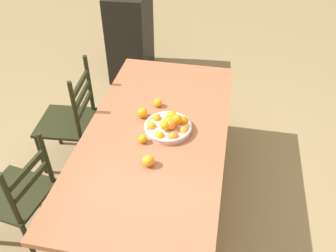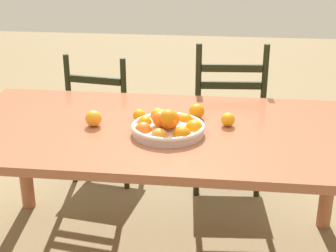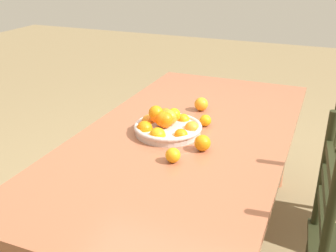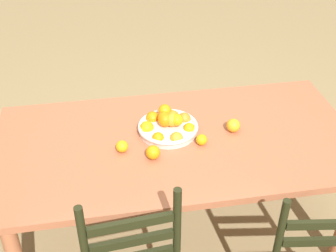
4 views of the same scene
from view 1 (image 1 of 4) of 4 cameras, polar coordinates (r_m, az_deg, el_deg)
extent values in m
plane|color=olive|center=(3.11, -1.69, -11.44)|extent=(12.00, 12.00, 0.00)
cube|color=#99563A|center=(2.59, -1.99, -1.36)|extent=(2.03, 1.02, 0.04)
cylinder|color=#A65F3F|center=(3.48, 7.84, 2.80)|extent=(0.08, 0.08, 0.70)
cylinder|color=#A65F3F|center=(3.59, -4.97, 4.26)|extent=(0.08, 0.08, 0.70)
cube|color=black|center=(3.25, -16.09, 0.60)|extent=(0.49, 0.49, 0.03)
cylinder|color=black|center=(3.61, -17.39, -0.08)|extent=(0.04, 0.04, 0.44)
cylinder|color=black|center=(3.34, -19.65, -4.40)|extent=(0.04, 0.04, 0.44)
cylinder|color=black|center=(3.48, -11.34, -0.54)|extent=(0.04, 0.04, 0.44)
cylinder|color=black|center=(3.20, -13.16, -5.08)|extent=(0.04, 0.04, 0.44)
cylinder|color=black|center=(3.18, -12.51, 6.60)|extent=(0.04, 0.04, 0.54)
cylinder|color=black|center=(2.87, -14.66, 2.28)|extent=(0.04, 0.04, 0.54)
cube|color=black|center=(3.07, -13.29, 3.24)|extent=(0.36, 0.05, 0.04)
cube|color=black|center=(3.01, -13.59, 4.87)|extent=(0.36, 0.05, 0.04)
cube|color=black|center=(2.95, -13.90, 6.55)|extent=(0.36, 0.05, 0.04)
cube|color=black|center=(2.80, -23.29, -10.01)|extent=(0.50, 0.50, 0.03)
cylinder|color=black|center=(3.14, -22.89, -9.17)|extent=(0.04, 0.04, 0.41)
cylinder|color=black|center=(2.95, -17.05, -11.38)|extent=(0.04, 0.04, 0.41)
cylinder|color=black|center=(2.79, -21.39, -16.90)|extent=(0.04, 0.04, 0.41)
cylinder|color=black|center=(2.62, -18.94, -4.95)|extent=(0.04, 0.04, 0.46)
cylinder|color=black|center=(2.44, -23.95, -10.75)|extent=(0.04, 0.04, 0.46)
cube|color=black|center=(2.55, -21.14, -8.31)|extent=(0.35, 0.07, 0.04)
cube|color=black|center=(2.47, -21.75, -6.54)|extent=(0.35, 0.07, 0.04)
cube|color=black|center=(4.51, -6.00, 14.54)|extent=(0.76, 0.49, 1.04)
cylinder|color=beige|center=(2.58, 0.00, -0.36)|extent=(0.33, 0.33, 0.04)
torus|color=beige|center=(2.57, 0.00, -0.04)|extent=(0.35, 0.35, 0.02)
sphere|color=orange|center=(2.66, 0.61, 1.57)|extent=(0.08, 0.08, 0.08)
sphere|color=orange|center=(2.64, -1.78, 1.15)|extent=(0.07, 0.07, 0.07)
sphere|color=orange|center=(2.57, -2.71, -0.13)|extent=(0.07, 0.07, 0.07)
sphere|color=orange|center=(2.49, -1.40, -1.64)|extent=(0.07, 0.07, 0.07)
sphere|color=orange|center=(2.48, 0.87, -1.77)|extent=(0.08, 0.08, 0.08)
sphere|color=orange|center=(2.54, 2.54, -0.75)|extent=(0.08, 0.08, 0.08)
sphere|color=orange|center=(2.61, 2.38, 0.71)|extent=(0.08, 0.08, 0.08)
sphere|color=orange|center=(2.52, 1.44, 1.09)|extent=(0.07, 0.07, 0.07)
sphere|color=orange|center=(2.51, 0.48, 0.21)|extent=(0.07, 0.07, 0.07)
sphere|color=orange|center=(2.50, -0.49, 0.13)|extent=(0.07, 0.07, 0.07)
sphere|color=orange|center=(2.55, 0.26, 0.85)|extent=(0.08, 0.08, 0.08)
sphere|color=orange|center=(2.54, 0.72, 0.60)|extent=(0.07, 0.07, 0.07)
sphere|color=orange|center=(2.54, 1.29, 0.85)|extent=(0.07, 0.07, 0.07)
sphere|color=orange|center=(2.55, 0.58, 0.91)|extent=(0.08, 0.08, 0.08)
sphere|color=orange|center=(2.52, -0.07, 0.32)|extent=(0.08, 0.08, 0.08)
sphere|color=orange|center=(2.70, -4.13, 2.11)|extent=(0.08, 0.08, 0.08)
sphere|color=orange|center=(2.48, -4.07, -2.08)|extent=(0.06, 0.06, 0.06)
sphere|color=orange|center=(2.31, -3.16, -5.57)|extent=(0.08, 0.08, 0.08)
sphere|color=orange|center=(2.81, -1.66, 3.74)|extent=(0.07, 0.07, 0.07)
camera|label=2|loc=(2.91, 47.80, 10.94)|focal=52.76mm
camera|label=3|loc=(3.91, -6.02, 27.22)|focal=42.88mm
camera|label=4|loc=(3.33, -41.27, 28.58)|focal=47.54mm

